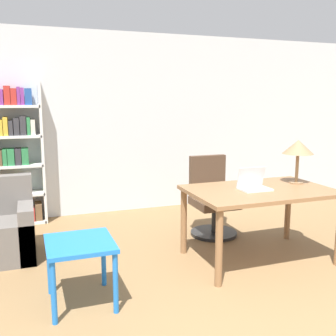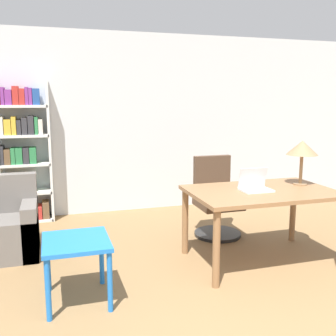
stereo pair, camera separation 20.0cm
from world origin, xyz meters
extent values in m
cube|color=silver|center=(0.00, 4.53, 1.35)|extent=(8.00, 0.06, 2.70)
cube|color=olive|center=(0.72, 2.14, 0.76)|extent=(1.51, 0.98, 0.04)
cylinder|color=olive|center=(0.03, 1.71, 0.37)|extent=(0.07, 0.07, 0.74)
cylinder|color=olive|center=(0.03, 2.57, 0.37)|extent=(0.07, 0.07, 0.74)
cylinder|color=olive|center=(1.42, 2.57, 0.37)|extent=(0.07, 0.07, 0.74)
cube|color=silver|center=(0.64, 2.12, 0.79)|extent=(0.31, 0.22, 0.02)
cube|color=silver|center=(0.64, 2.20, 0.90)|extent=(0.31, 0.06, 0.22)
cube|color=#19233D|center=(0.64, 2.21, 0.90)|extent=(0.28, 0.05, 0.19)
cylinder|color=olive|center=(1.27, 2.25, 0.79)|extent=(0.15, 0.15, 0.01)
cylinder|color=olive|center=(1.27, 2.25, 0.95)|extent=(0.04, 0.04, 0.32)
cone|color=#93704C|center=(1.27, 2.25, 1.19)|extent=(0.34, 0.34, 0.16)
cylinder|color=black|center=(0.62, 3.00, 0.02)|extent=(0.59, 0.59, 0.04)
cylinder|color=#262626|center=(0.62, 3.00, 0.21)|extent=(0.06, 0.06, 0.33)
cube|color=#4C3828|center=(0.62, 3.00, 0.42)|extent=(0.51, 0.51, 0.10)
cube|color=#4C3828|center=(0.62, 3.22, 0.74)|extent=(0.49, 0.08, 0.53)
cube|color=blue|center=(-1.21, 1.83, 0.53)|extent=(0.55, 0.59, 0.04)
cylinder|color=blue|center=(-1.45, 1.57, 0.26)|extent=(0.04, 0.04, 0.51)
cylinder|color=blue|center=(-0.97, 1.57, 0.26)|extent=(0.04, 0.04, 0.51)
cylinder|color=blue|center=(-1.45, 2.09, 0.26)|extent=(0.04, 0.04, 0.51)
cylinder|color=blue|center=(-0.97, 2.09, 0.26)|extent=(0.04, 0.04, 0.51)
cube|color=#66605B|center=(-1.63, 3.06, 0.30)|extent=(0.16, 0.66, 0.60)
cube|color=white|center=(-1.38, 4.34, 1.00)|extent=(0.04, 0.28, 2.01)
cube|color=white|center=(-1.71, 4.34, 0.02)|extent=(0.67, 0.28, 0.04)
cube|color=#234C99|center=(-1.92, 4.34, 0.14)|extent=(0.05, 0.24, 0.21)
cube|color=#B72D28|center=(-1.87, 4.34, 0.14)|extent=(0.05, 0.24, 0.20)
cube|color=#B72D28|center=(-1.81, 4.34, 0.13)|extent=(0.05, 0.24, 0.19)
cube|color=silver|center=(-1.74, 4.34, 0.15)|extent=(0.07, 0.24, 0.23)
cube|color=gold|center=(-1.67, 4.34, 0.14)|extent=(0.06, 0.24, 0.20)
cube|color=gold|center=(-1.61, 4.34, 0.13)|extent=(0.05, 0.24, 0.18)
cube|color=#B72D28|center=(-1.55, 4.34, 0.13)|extent=(0.05, 0.24, 0.18)
cube|color=brown|center=(-1.48, 4.34, 0.15)|extent=(0.09, 0.24, 0.24)
cube|color=white|center=(-1.71, 4.34, 0.42)|extent=(0.67, 0.28, 0.04)
cube|color=gold|center=(-1.93, 4.34, 0.56)|extent=(0.07, 0.24, 0.25)
cube|color=orange|center=(-1.86, 4.34, 0.54)|extent=(0.06, 0.24, 0.21)
cube|color=#2D7F47|center=(-1.79, 4.34, 0.53)|extent=(0.06, 0.24, 0.19)
cube|color=brown|center=(-1.72, 4.34, 0.53)|extent=(0.09, 0.24, 0.19)
cube|color=#2D7F47|center=(-1.64, 4.34, 0.54)|extent=(0.05, 0.24, 0.20)
cube|color=white|center=(-1.71, 4.34, 0.82)|extent=(0.67, 0.28, 0.04)
cube|color=#2D7F47|center=(-1.87, 4.34, 0.95)|extent=(0.05, 0.24, 0.22)
cube|color=#2D7F47|center=(-1.79, 4.34, 0.95)|extent=(0.09, 0.24, 0.22)
cube|color=#333338|center=(-1.70, 4.34, 0.95)|extent=(0.08, 0.24, 0.22)
cube|color=#2D7F47|center=(-1.61, 4.34, 0.95)|extent=(0.09, 0.24, 0.22)
cube|color=white|center=(-1.71, 4.34, 1.22)|extent=(0.67, 0.28, 0.04)
cube|color=gold|center=(-1.83, 4.34, 1.36)|extent=(0.06, 0.24, 0.25)
cube|color=#333338|center=(-1.77, 4.34, 1.34)|extent=(0.05, 0.24, 0.20)
cube|color=#333338|center=(-1.69, 4.34, 1.35)|extent=(0.07, 0.24, 0.23)
cube|color=#333338|center=(-1.61, 4.34, 1.37)|extent=(0.08, 0.24, 0.25)
cube|color=#2D7F47|center=(-1.54, 4.34, 1.36)|extent=(0.04, 0.24, 0.24)
cube|color=silver|center=(-1.49, 4.34, 1.34)|extent=(0.06, 0.24, 0.21)
cube|color=white|center=(-1.71, 4.34, 1.62)|extent=(0.67, 0.28, 0.04)
cube|color=#7F338C|center=(-1.87, 4.34, 1.74)|extent=(0.09, 0.24, 0.20)
cube|color=#B72D28|center=(-1.78, 4.34, 1.76)|extent=(0.08, 0.24, 0.25)
cube|color=#B72D28|center=(-1.70, 4.34, 1.75)|extent=(0.07, 0.24, 0.22)
cube|color=#7F338C|center=(-1.64, 4.34, 1.76)|extent=(0.04, 0.24, 0.24)
cube|color=#7F338C|center=(-1.60, 4.34, 1.75)|extent=(0.04, 0.24, 0.23)
cube|color=#234C99|center=(-1.52, 4.34, 1.75)|extent=(0.09, 0.24, 0.22)
camera|label=1|loc=(-1.57, -1.34, 1.71)|focal=42.00mm
camera|label=2|loc=(-1.38, -1.41, 1.71)|focal=42.00mm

